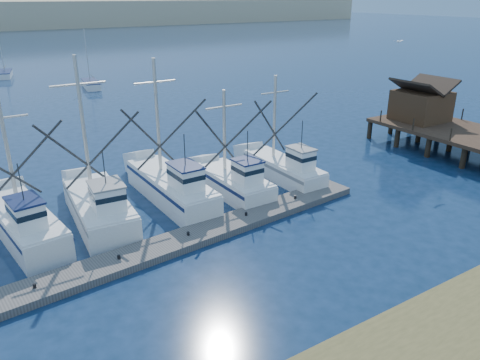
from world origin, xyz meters
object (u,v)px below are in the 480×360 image
(floating_dock, at_px, (138,256))
(sailboat_near, at_px, (91,84))
(timber_pier, at_px, (455,122))
(sailboat_far, at_px, (5,74))

(floating_dock, relative_size, sailboat_near, 3.74)
(sailboat_near, bearing_deg, timber_pier, -61.56)
(timber_pier, xyz_separation_m, sailboat_far, (-26.80, 62.47, -2.08))
(timber_pier, bearing_deg, sailboat_near, 111.12)
(sailboat_near, bearing_deg, floating_dock, -95.89)
(timber_pier, distance_m, sailboat_near, 49.16)
(sailboat_far, bearing_deg, timber_pier, -55.16)
(floating_dock, distance_m, sailboat_far, 64.92)
(floating_dock, relative_size, sailboat_far, 3.74)
(floating_dock, height_order, sailboat_near, sailboat_near)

